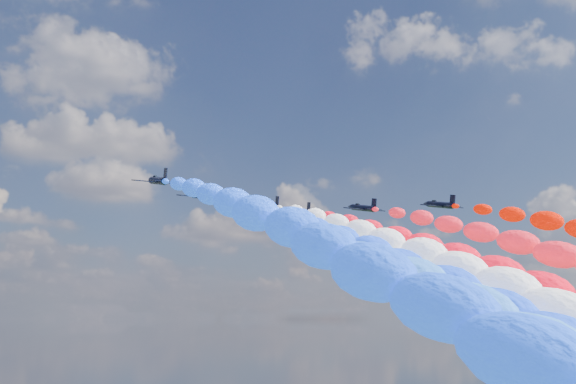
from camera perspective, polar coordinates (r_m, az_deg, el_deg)
name	(u,v)px	position (r m, az deg, el deg)	size (l,w,h in m)	color
jet_0	(158,181)	(134.23, -10.35, 0.90)	(9.65, 12.94, 2.85)	black
trail_0	(306,259)	(72.66, 1.43, -5.39)	(7.34, 122.17, 43.84)	blue
jet_1	(200,195)	(148.78, -7.05, -0.27)	(9.65, 12.94, 2.85)	black
trail_1	(350,270)	(88.81, 4.97, -6.22)	(7.34, 122.17, 43.84)	blue
jet_2	(233,204)	(159.77, -4.39, -1.00)	(9.65, 12.94, 2.85)	black
trail_2	(386,276)	(101.19, 7.83, -6.64)	(7.34, 122.17, 43.84)	#1947FF
jet_3	(270,206)	(161.63, -1.48, -1.13)	(9.65, 12.94, 2.85)	black
trail_3	(440,277)	(104.84, 12.05, -6.63)	(7.34, 122.17, 43.84)	silver
jet_4	(247,214)	(173.99, -3.28, -1.76)	(9.65, 12.94, 2.85)	black
trail_4	(388,281)	(115.91, 7.98, -7.07)	(7.34, 122.17, 43.84)	white
jet_5	(301,211)	(169.77, 1.08, -1.57)	(9.65, 12.94, 2.85)	black
trail_5	(476,280)	(114.57, 14.83, -6.80)	(7.34, 122.17, 43.84)	#F90B22
jet_6	(363,208)	(165.34, 6.02, -1.28)	(9.65, 12.94, 2.85)	black
jet_7	(440,205)	(163.46, 12.09, -1.01)	(9.65, 12.94, 2.85)	black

